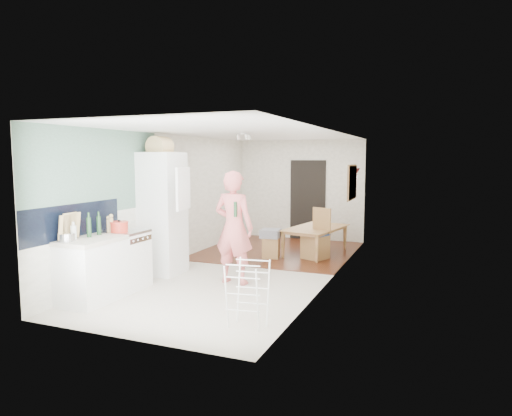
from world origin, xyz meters
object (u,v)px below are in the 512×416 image
Objects in this scene: stool at (271,248)px; drying_rack at (248,294)px; person at (234,217)px; dining_chair at (315,234)px; dining_table at (317,243)px.

drying_rack is (1.05, -3.71, 0.19)m from stool.
person reaches higher than drying_rack.
dining_chair is at bearing 17.65° from stool.
dining_chair is 0.95m from stool.
drying_rack is at bearing -65.35° from dining_chair.
drying_rack is (0.19, -3.98, -0.11)m from dining_chair.
person is 2.11× the size of dining_chair.
drying_rack is (0.28, -4.44, 0.16)m from dining_table.
dining_table is 1.06m from stool.
dining_table is 3.27× the size of stool.
dining_table is 1.36× the size of dining_chair.
stool is (-0.86, -0.27, -0.30)m from dining_chair.
dining_table is 0.53m from dining_chair.
dining_chair reaches higher than dining_table.
person is at bearing -87.35° from dining_chair.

